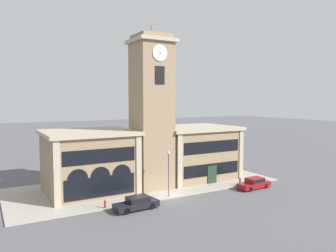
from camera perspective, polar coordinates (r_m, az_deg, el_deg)
The scene contains 10 objects.
ground_plane at distance 39.64m, azimuth 0.73°, elevation -12.53°, with size 300.00×300.00×0.00m, color #56565B.
sidewalk_kerb at distance 45.69m, azimuth -3.89°, elevation -10.13°, with size 35.51×14.28×0.15m.
clock_tower at distance 42.57m, azimuth -2.87°, elevation 2.34°, with size 5.23×5.23×21.13m.
town_hall_left_wing at distance 42.60m, azimuth -13.62°, elevation -6.00°, with size 10.98×9.95×7.82m.
town_hall_right_wing at distance 49.32m, azimuth 4.43°, elevation -4.51°, with size 11.89×9.95×7.71m.
parked_car_near at distance 35.86m, azimuth -5.42°, elevation -13.17°, with size 4.94×2.04×1.42m.
parked_car_mid at distance 45.21m, azimuth 14.78°, elevation -9.57°, with size 4.84×2.05×1.41m.
street_lamp at distance 39.00m, azimuth 0.11°, elevation -7.13°, with size 0.36×0.36×5.44m.
bollard at distance 45.85m, azimuth 12.42°, elevation -9.41°, with size 0.18×0.18×1.06m.
fire_hydrant at distance 36.48m, azimuth -10.91°, elevation -13.21°, with size 0.22×0.22×0.87m.
Camera 1 is at (-19.21, -32.66, 11.65)m, focal length 35.00 mm.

